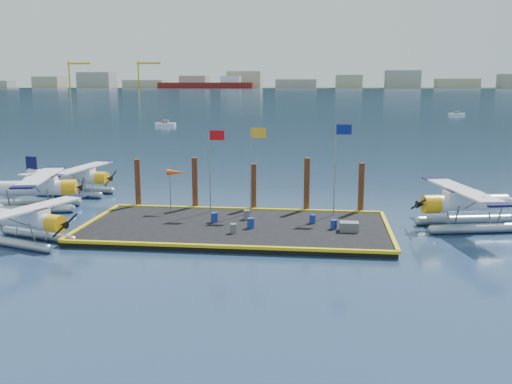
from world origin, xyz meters
The scene contains 24 objects.
ground centered at (0.00, 0.00, 0.00)m, with size 4000.00×4000.00×0.00m, color navy.
dock centered at (0.00, 0.00, 0.20)m, with size 20.00×10.00×0.40m, color black.
dock_bumpers centered at (0.00, 0.00, 0.49)m, with size 20.25×10.25×0.18m, color #DDBC0D, non-canonical shape.
far_backdrop centered at (239.91, 1737.52, 9.45)m, with size 3050.00×2050.00×810.00m.
seaplane_a centered at (-12.19, -4.46, 1.36)m, with size 8.14×8.68×3.12m.
seaplane_b centered at (-16.38, 4.57, 1.56)m, with size 9.31×10.12×3.58m.
seaplane_c centered at (-15.68, 10.76, 1.43)m, with size 8.39×9.25×3.27m.
seaplane_d centered at (15.43, 2.48, 1.58)m, with size 9.46×10.27×3.64m.
drum_0 centered at (-1.62, 0.72, 0.73)m, with size 0.47×0.47×0.66m, color navy.
drum_1 centered at (0.12, -1.94, 0.70)m, with size 0.43×0.43×0.60m, color #5B5B60.
drum_2 centered at (6.44, -0.13, 0.70)m, with size 0.42×0.42×0.59m, color navy.
drum_3 centered at (1.04, -0.56, 0.73)m, with size 0.47×0.47×0.67m, color navy.
drum_4 centered at (5.04, 1.23, 0.70)m, with size 0.42×0.42×0.59m, color navy.
drum_5 centered at (0.47, 1.80, 0.73)m, with size 0.46×0.46×0.65m, color #5B5B60.
crate centered at (7.42, -0.62, 0.70)m, with size 1.20×0.80×0.60m, color #5B5B60.
flagpole_red centered at (-2.29, 3.80, 4.40)m, with size 1.14×0.08×6.00m.
flagpole_yellow centered at (0.70, 3.80, 4.51)m, with size 1.14×0.08×6.20m.
flagpole_blue centered at (6.70, 3.80, 4.69)m, with size 1.14×0.08×6.50m.
windsock centered at (-5.03, 3.80, 3.23)m, with size 1.40×0.44×3.12m.
piling_0 centered at (-8.50, 5.40, 2.00)m, with size 0.44×0.44×4.00m, color #401F12.
piling_1 centered at (-4.00, 5.40, 2.10)m, with size 0.44×0.44×4.20m, color #401F12.
piling_2 centered at (0.50, 5.40, 1.90)m, with size 0.44×0.44×3.80m, color #401F12.
piling_3 centered at (4.50, 5.40, 2.15)m, with size 0.44×0.44×4.30m, color #401F12.
piling_4 centered at (8.50, 5.40, 2.00)m, with size 0.44×0.44×4.00m, color #401F12.
Camera 1 is at (5.63, -36.48, 9.81)m, focal length 40.00 mm.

